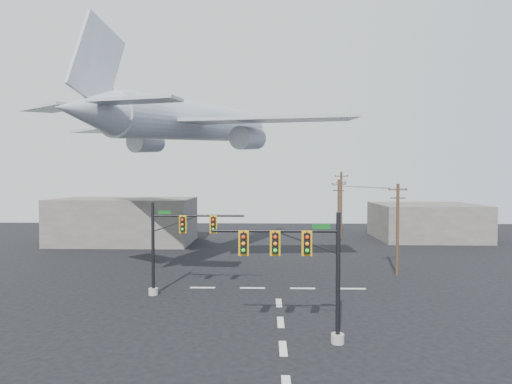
{
  "coord_description": "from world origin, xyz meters",
  "views": [
    {
      "loc": [
        -0.83,
        -21.81,
        8.87
      ],
      "look_at": [
        -1.53,
        5.0,
        7.93
      ],
      "focal_mm": 30.0,
      "sensor_mm": 36.0,
      "label": 1
    }
  ],
  "objects_px": {
    "signal_mast_near": "(306,269)",
    "airliner": "(196,122)",
    "signal_mast_far": "(173,245)",
    "utility_pole_b": "(339,213)",
    "utility_pole_a": "(397,228)",
    "utility_pole_c": "(341,203)"
  },
  "relations": [
    {
      "from": "signal_mast_far",
      "to": "utility_pole_a",
      "type": "relative_size",
      "value": 0.87
    },
    {
      "from": "airliner",
      "to": "utility_pole_a",
      "type": "bearing_deg",
      "value": -77.07
    },
    {
      "from": "signal_mast_far",
      "to": "utility_pole_b",
      "type": "distance_m",
      "value": 25.94
    },
    {
      "from": "utility_pole_b",
      "to": "airliner",
      "type": "distance_m",
      "value": 21.21
    },
    {
      "from": "utility_pole_a",
      "to": "utility_pole_b",
      "type": "distance_m",
      "value": 14.0
    },
    {
      "from": "utility_pole_b",
      "to": "utility_pole_c",
      "type": "xyz_separation_m",
      "value": [
        2.02,
        9.91,
        0.56
      ]
    },
    {
      "from": "airliner",
      "to": "signal_mast_far",
      "type": "bearing_deg",
      "value": -158.6
    },
    {
      "from": "utility_pole_c",
      "to": "airliner",
      "type": "distance_m",
      "value": 28.54
    },
    {
      "from": "utility_pole_c",
      "to": "airliner",
      "type": "relative_size",
      "value": 0.3
    },
    {
      "from": "utility_pole_b",
      "to": "airliner",
      "type": "bearing_deg",
      "value": -143.16
    },
    {
      "from": "utility_pole_a",
      "to": "airliner",
      "type": "xyz_separation_m",
      "value": [
        -18.61,
        3.09,
        9.87
      ]
    },
    {
      "from": "utility_pole_a",
      "to": "utility_pole_c",
      "type": "height_order",
      "value": "utility_pole_c"
    },
    {
      "from": "signal_mast_near",
      "to": "signal_mast_far",
      "type": "bearing_deg",
      "value": 135.18
    },
    {
      "from": "signal_mast_near",
      "to": "utility_pole_c",
      "type": "relative_size",
      "value": 0.73
    },
    {
      "from": "signal_mast_near",
      "to": "utility_pole_a",
      "type": "distance_m",
      "value": 18.67
    },
    {
      "from": "utility_pole_a",
      "to": "airliner",
      "type": "height_order",
      "value": "airliner"
    },
    {
      "from": "utility_pole_b",
      "to": "utility_pole_c",
      "type": "relative_size",
      "value": 0.89
    },
    {
      "from": "signal_mast_far",
      "to": "utility_pole_a",
      "type": "height_order",
      "value": "utility_pole_a"
    },
    {
      "from": "utility_pole_a",
      "to": "utility_pole_b",
      "type": "relative_size",
      "value": 0.96
    },
    {
      "from": "signal_mast_near",
      "to": "airliner",
      "type": "bearing_deg",
      "value": 115.2
    },
    {
      "from": "utility_pole_b",
      "to": "utility_pole_c",
      "type": "height_order",
      "value": "utility_pole_c"
    },
    {
      "from": "signal_mast_near",
      "to": "utility_pole_c",
      "type": "bearing_deg",
      "value": 77.66
    }
  ]
}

